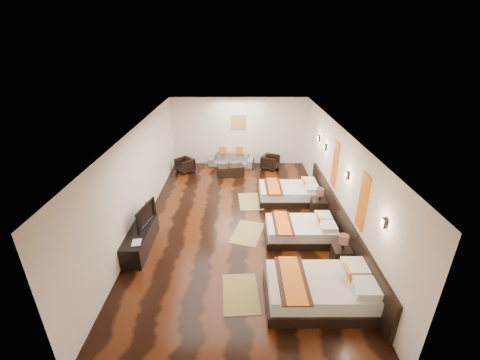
{
  "coord_description": "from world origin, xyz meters",
  "views": [
    {
      "loc": [
        0.04,
        -7.99,
        4.99
      ],
      "look_at": [
        0.05,
        0.57,
        1.1
      ],
      "focal_mm": 23.72,
      "sensor_mm": 36.0,
      "label": 1
    }
  ],
  "objects_px": {
    "nightstand_b": "(319,205)",
    "table_plant": "(229,163)",
    "coffee_table": "(231,171)",
    "bed_far": "(290,193)",
    "sofa": "(231,160)",
    "bed_near": "(321,290)",
    "nightstand_a": "(341,254)",
    "figurine": "(147,208)",
    "bed_mid": "(301,230)",
    "book": "(132,243)",
    "tv_console": "(141,239)",
    "armchair_right": "(270,162)",
    "armchair_left": "(185,165)",
    "tv": "(143,214)"
  },
  "relations": [
    {
      "from": "bed_far",
      "to": "book",
      "type": "relative_size",
      "value": 7.04
    },
    {
      "from": "bed_mid",
      "to": "armchair_left",
      "type": "relative_size",
      "value": 2.99
    },
    {
      "from": "armchair_right",
      "to": "coffee_table",
      "type": "xyz_separation_m",
      "value": [
        -1.6,
        -0.67,
        -0.09
      ]
    },
    {
      "from": "bed_far",
      "to": "bed_mid",
      "type": "bearing_deg",
      "value": -90.04
    },
    {
      "from": "bed_mid",
      "to": "tv_console",
      "type": "xyz_separation_m",
      "value": [
        -4.19,
        -0.42,
        0.03
      ]
    },
    {
      "from": "bed_near",
      "to": "nightstand_b",
      "type": "height_order",
      "value": "nightstand_b"
    },
    {
      "from": "tv_console",
      "to": "armchair_left",
      "type": "xyz_separation_m",
      "value": [
        0.34,
        5.02,
        0.01
      ]
    },
    {
      "from": "nightstand_b",
      "to": "table_plant",
      "type": "distance_m",
      "value": 4.06
    },
    {
      "from": "bed_far",
      "to": "book",
      "type": "bearing_deg",
      "value": -142.6
    },
    {
      "from": "nightstand_a",
      "to": "tv_console",
      "type": "xyz_separation_m",
      "value": [
        -4.95,
        0.68,
        -0.01
      ]
    },
    {
      "from": "bed_far",
      "to": "nightstand_b",
      "type": "xyz_separation_m",
      "value": [
        0.75,
        -0.92,
        0.04
      ]
    },
    {
      "from": "nightstand_a",
      "to": "armchair_left",
      "type": "height_order",
      "value": "nightstand_a"
    },
    {
      "from": "bed_near",
      "to": "sofa",
      "type": "distance_m",
      "value": 7.77
    },
    {
      "from": "bed_mid",
      "to": "table_plant",
      "type": "bearing_deg",
      "value": 115.94
    },
    {
      "from": "book",
      "to": "nightstand_a",
      "type": "bearing_deg",
      "value": -0.91
    },
    {
      "from": "armchair_left",
      "to": "bed_mid",
      "type": "bearing_deg",
      "value": -3.9
    },
    {
      "from": "coffee_table",
      "to": "table_plant",
      "type": "height_order",
      "value": "table_plant"
    },
    {
      "from": "nightstand_a",
      "to": "tv_console",
      "type": "relative_size",
      "value": 0.46
    },
    {
      "from": "nightstand_a",
      "to": "table_plant",
      "type": "xyz_separation_m",
      "value": [
        -2.8,
        5.3,
        0.24
      ]
    },
    {
      "from": "tv_console",
      "to": "figurine",
      "type": "height_order",
      "value": "figurine"
    },
    {
      "from": "figurine",
      "to": "sofa",
      "type": "distance_m",
      "value": 5.4
    },
    {
      "from": "bed_near",
      "to": "nightstand_a",
      "type": "relative_size",
      "value": 2.69
    },
    {
      "from": "tv",
      "to": "bed_far",
      "type": "bearing_deg",
      "value": -49.4
    },
    {
      "from": "bed_far",
      "to": "figurine",
      "type": "height_order",
      "value": "figurine"
    },
    {
      "from": "armchair_left",
      "to": "book",
      "type": "bearing_deg",
      "value": -47.28
    },
    {
      "from": "nightstand_b",
      "to": "armchair_left",
      "type": "bearing_deg",
      "value": 144.1
    },
    {
      "from": "bed_mid",
      "to": "nightstand_b",
      "type": "bearing_deg",
      "value": 59.53
    },
    {
      "from": "bed_near",
      "to": "coffee_table",
      "type": "distance_m",
      "value": 6.8
    },
    {
      "from": "tv_console",
      "to": "armchair_right",
      "type": "distance_m",
      "value": 6.55
    },
    {
      "from": "nightstand_b",
      "to": "armchair_right",
      "type": "distance_m",
      "value": 3.82
    },
    {
      "from": "sofa",
      "to": "armchair_left",
      "type": "distance_m",
      "value": 1.96
    },
    {
      "from": "coffee_table",
      "to": "figurine",
      "type": "bearing_deg",
      "value": -119.35
    },
    {
      "from": "bed_far",
      "to": "figurine",
      "type": "relative_size",
      "value": 5.6
    },
    {
      "from": "tv_console",
      "to": "armchair_left",
      "type": "height_order",
      "value": "armchair_left"
    },
    {
      "from": "bed_mid",
      "to": "book",
      "type": "height_order",
      "value": "bed_mid"
    },
    {
      "from": "coffee_table",
      "to": "table_plant",
      "type": "xyz_separation_m",
      "value": [
        -0.04,
        -0.04,
        0.33
      ]
    },
    {
      "from": "bed_near",
      "to": "coffee_table",
      "type": "bearing_deg",
      "value": 107.17
    },
    {
      "from": "nightstand_b",
      "to": "tv_console",
      "type": "xyz_separation_m",
      "value": [
        -4.95,
        -1.69,
        -0.03
      ]
    },
    {
      "from": "figurine",
      "to": "table_plant",
      "type": "relative_size",
      "value": 1.43
    },
    {
      "from": "sofa",
      "to": "armchair_left",
      "type": "xyz_separation_m",
      "value": [
        -1.85,
        -0.66,
        0.02
      ]
    },
    {
      "from": "bed_far",
      "to": "sofa",
      "type": "xyz_separation_m",
      "value": [
        -2.0,
        3.07,
        0.01
      ]
    },
    {
      "from": "nightstand_b",
      "to": "bed_far",
      "type": "bearing_deg",
      "value": 129.25
    },
    {
      "from": "figurine",
      "to": "sofa",
      "type": "relative_size",
      "value": 0.2
    },
    {
      "from": "table_plant",
      "to": "bed_near",
      "type": "bearing_deg",
      "value": -72.35
    },
    {
      "from": "table_plant",
      "to": "armchair_right",
      "type": "bearing_deg",
      "value": 23.33
    },
    {
      "from": "tv",
      "to": "sofa",
      "type": "xyz_separation_m",
      "value": [
        2.14,
        5.41,
        -0.56
      ]
    },
    {
      "from": "bed_near",
      "to": "coffee_table",
      "type": "relative_size",
      "value": 2.22
    },
    {
      "from": "tv_console",
      "to": "nightstand_a",
      "type": "bearing_deg",
      "value": -7.78
    },
    {
      "from": "bed_far",
      "to": "nightstand_b",
      "type": "relative_size",
      "value": 2.31
    },
    {
      "from": "armchair_right",
      "to": "bed_near",
      "type": "bearing_deg",
      "value": -150.59
    }
  ]
}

